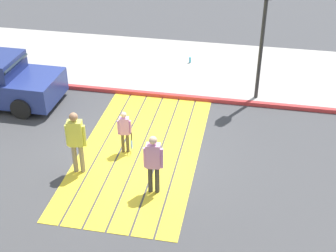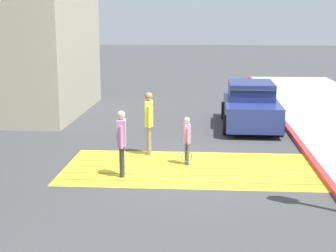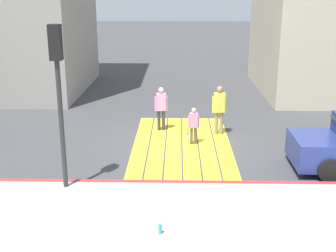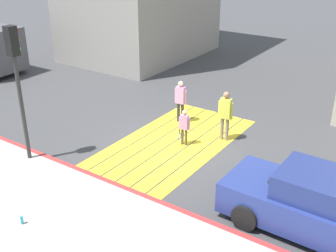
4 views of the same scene
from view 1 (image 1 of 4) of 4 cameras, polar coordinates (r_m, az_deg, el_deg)
name	(u,v)px [view 1 (image 1 of 4)]	position (r m, az deg, el deg)	size (l,w,h in m)	color
ground_plane	(140,152)	(13.36, -3.36, -3.06)	(120.00, 120.00, 0.00)	#424244
crosswalk_stripes	(140,152)	(13.36, -3.36, -3.04)	(6.40, 3.25, 0.01)	yellow
sidewalk_west	(176,66)	(18.10, 0.91, 7.12)	(4.80, 40.00, 0.12)	#ADA8A0
curb_painted	(163,95)	(16.03, -0.59, 3.68)	(0.16, 40.00, 0.13)	#BC3333
traffic_light_corner	(265,11)	(14.89, 11.47, 13.26)	(0.39, 0.28, 4.24)	#2D2D2D
water_bottle	(190,60)	(18.21, 2.63, 7.84)	(0.07, 0.07, 0.22)	#33A5BF
pedestrian_adult_lead	(76,138)	(12.23, -10.88, -1.47)	(0.28, 0.51, 1.77)	gray
pedestrian_adult_trailing	(153,161)	(11.39, -1.75, -4.13)	(0.24, 0.48, 1.63)	#333338
pedestrian_child_with_racket	(125,130)	(12.99, -5.15, -0.49)	(0.28, 0.41, 1.27)	brown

